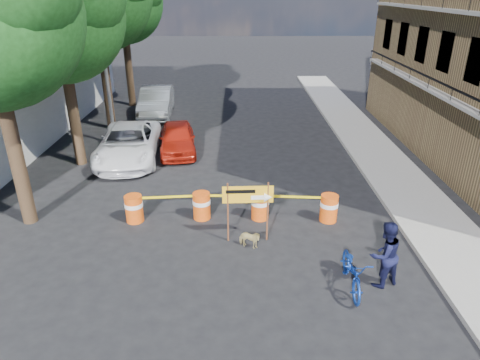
{
  "coord_description": "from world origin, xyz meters",
  "views": [
    {
      "loc": [
        -0.1,
        -10.17,
        6.93
      ],
      "look_at": [
        0.01,
        2.31,
        1.3
      ],
      "focal_mm": 32.0,
      "sensor_mm": 36.0,
      "label": 1
    }
  ],
  "objects_px": {
    "barrel_mid_left": "(202,205)",
    "barrel_far_right": "(329,208)",
    "barrel_mid_right": "(260,205)",
    "pedestrian": "(385,254)",
    "suv_white": "(129,143)",
    "barrel_far_left": "(134,208)",
    "detour_sign": "(255,199)",
    "dog": "(249,239)",
    "sedan_silver": "(156,102)",
    "bicycle": "(354,255)",
    "sedan_red": "(177,138)"
  },
  "relations": [
    {
      "from": "detour_sign",
      "to": "pedestrian",
      "type": "bearing_deg",
      "value": -35.98
    },
    {
      "from": "barrel_mid_left",
      "to": "barrel_far_right",
      "type": "distance_m",
      "value": 4.12
    },
    {
      "from": "barrel_mid_right",
      "to": "barrel_far_left",
      "type": "bearing_deg",
      "value": -177.91
    },
    {
      "from": "pedestrian",
      "to": "bicycle",
      "type": "height_order",
      "value": "bicycle"
    },
    {
      "from": "barrel_far_right",
      "to": "suv_white",
      "type": "height_order",
      "value": "suv_white"
    },
    {
      "from": "detour_sign",
      "to": "sedan_silver",
      "type": "relative_size",
      "value": 0.38
    },
    {
      "from": "bicycle",
      "to": "sedan_red",
      "type": "distance_m",
      "value": 11.26
    },
    {
      "from": "bicycle",
      "to": "sedan_silver",
      "type": "relative_size",
      "value": 0.38
    },
    {
      "from": "barrel_mid_right",
      "to": "dog",
      "type": "bearing_deg",
      "value": -102.76
    },
    {
      "from": "detour_sign",
      "to": "sedan_red",
      "type": "relative_size",
      "value": 0.49
    },
    {
      "from": "pedestrian",
      "to": "sedan_red",
      "type": "distance_m",
      "value": 11.58
    },
    {
      "from": "barrel_far_right",
      "to": "pedestrian",
      "type": "distance_m",
      "value": 3.37
    },
    {
      "from": "barrel_far_right",
      "to": "bicycle",
      "type": "height_order",
      "value": "bicycle"
    },
    {
      "from": "barrel_far_left",
      "to": "detour_sign",
      "type": "height_order",
      "value": "detour_sign"
    },
    {
      "from": "barrel_mid_left",
      "to": "dog",
      "type": "relative_size",
      "value": 1.33
    },
    {
      "from": "barrel_mid_right",
      "to": "detour_sign",
      "type": "relative_size",
      "value": 0.48
    },
    {
      "from": "barrel_far_left",
      "to": "barrel_mid_left",
      "type": "xyz_separation_m",
      "value": [
        2.16,
        0.18,
        0.0
      ]
    },
    {
      "from": "barrel_far_left",
      "to": "pedestrian",
      "type": "xyz_separation_m",
      "value": [
        6.97,
        -3.29,
        0.42
      ]
    },
    {
      "from": "barrel_mid_left",
      "to": "bicycle",
      "type": "bearing_deg",
      "value": -41.7
    },
    {
      "from": "pedestrian",
      "to": "suv_white",
      "type": "relative_size",
      "value": 0.33
    },
    {
      "from": "sedan_red",
      "to": "sedan_silver",
      "type": "relative_size",
      "value": 0.78
    },
    {
      "from": "barrel_far_left",
      "to": "barrel_mid_left",
      "type": "bearing_deg",
      "value": 4.83
    },
    {
      "from": "detour_sign",
      "to": "sedan_silver",
      "type": "height_order",
      "value": "detour_sign"
    },
    {
      "from": "sedan_silver",
      "to": "pedestrian",
      "type": "bearing_deg",
      "value": -65.74
    },
    {
      "from": "pedestrian",
      "to": "dog",
      "type": "bearing_deg",
      "value": -50.92
    },
    {
      "from": "suv_white",
      "to": "barrel_mid_left",
      "type": "bearing_deg",
      "value": -60.67
    },
    {
      "from": "barrel_far_right",
      "to": "sedan_red",
      "type": "relative_size",
      "value": 0.23
    },
    {
      "from": "barrel_far_right",
      "to": "barrel_mid_right",
      "type": "bearing_deg",
      "value": 175.7
    },
    {
      "from": "barrel_mid_right",
      "to": "suv_white",
      "type": "relative_size",
      "value": 0.17
    },
    {
      "from": "barrel_far_left",
      "to": "bicycle",
      "type": "height_order",
      "value": "bicycle"
    },
    {
      "from": "detour_sign",
      "to": "suv_white",
      "type": "distance_m",
      "value": 8.48
    },
    {
      "from": "dog",
      "to": "suv_white",
      "type": "xyz_separation_m",
      "value": [
        -5.06,
        7.08,
        0.45
      ]
    },
    {
      "from": "barrel_mid_right",
      "to": "barrel_far_right",
      "type": "bearing_deg",
      "value": -4.3
    },
    {
      "from": "detour_sign",
      "to": "pedestrian",
      "type": "distance_m",
      "value": 3.82
    },
    {
      "from": "pedestrian",
      "to": "sedan_silver",
      "type": "bearing_deg",
      "value": -86.11
    },
    {
      "from": "detour_sign",
      "to": "pedestrian",
      "type": "height_order",
      "value": "detour_sign"
    },
    {
      "from": "sedan_silver",
      "to": "barrel_mid_left",
      "type": "bearing_deg",
      "value": -77.53
    },
    {
      "from": "pedestrian",
      "to": "dog",
      "type": "distance_m",
      "value": 3.76
    },
    {
      "from": "sedan_silver",
      "to": "bicycle",
      "type": "bearing_deg",
      "value": -68.17
    },
    {
      "from": "barrel_mid_left",
      "to": "pedestrian",
      "type": "height_order",
      "value": "pedestrian"
    },
    {
      "from": "barrel_mid_left",
      "to": "bicycle",
      "type": "xyz_separation_m",
      "value": [
        4.02,
        -3.58,
        0.48
      ]
    },
    {
      "from": "detour_sign",
      "to": "pedestrian",
      "type": "xyz_separation_m",
      "value": [
        3.15,
        -2.1,
        -0.5
      ]
    },
    {
      "from": "barrel_mid_right",
      "to": "barrel_far_right",
      "type": "xyz_separation_m",
      "value": [
        2.21,
        -0.17,
        0.0
      ]
    },
    {
      "from": "bicycle",
      "to": "suv_white",
      "type": "relative_size",
      "value": 0.36
    },
    {
      "from": "barrel_mid_right",
      "to": "sedan_silver",
      "type": "relative_size",
      "value": 0.18
    },
    {
      "from": "barrel_far_left",
      "to": "sedan_red",
      "type": "height_order",
      "value": "sedan_red"
    },
    {
      "from": "dog",
      "to": "sedan_silver",
      "type": "height_order",
      "value": "sedan_silver"
    },
    {
      "from": "barrel_far_left",
      "to": "dog",
      "type": "relative_size",
      "value": 1.33
    },
    {
      "from": "detour_sign",
      "to": "sedan_silver",
      "type": "bearing_deg",
      "value": 108.47
    },
    {
      "from": "barrel_far_left",
      "to": "detour_sign",
      "type": "xyz_separation_m",
      "value": [
        3.82,
        -1.19,
        0.92
      ]
    }
  ]
}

